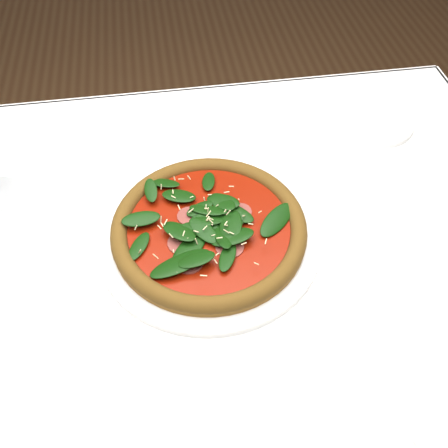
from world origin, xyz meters
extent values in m
plane|color=brown|center=(0.00, 0.00, 0.00)|extent=(6.00, 6.00, 0.00)
cube|color=white|center=(0.00, 0.00, 0.73)|extent=(1.20, 0.80, 0.04)
cylinder|color=#4E341F|center=(0.54, 0.34, 0.35)|extent=(0.06, 0.06, 0.71)
cube|color=white|center=(0.00, 0.40, 0.64)|extent=(1.20, 0.01, 0.22)
cylinder|color=white|center=(0.05, 0.00, 0.76)|extent=(0.35, 0.35, 0.01)
torus|color=white|center=(0.05, 0.00, 0.76)|extent=(0.35, 0.35, 0.01)
cylinder|color=olive|center=(0.05, 0.00, 0.77)|extent=(0.31, 0.31, 0.01)
torus|color=#9B6B23|center=(0.05, 0.00, 0.77)|extent=(0.31, 0.31, 0.03)
cylinder|color=#951505|center=(0.05, 0.00, 0.77)|extent=(0.26, 0.26, 0.00)
cylinder|color=brown|center=(0.05, 0.00, 0.78)|extent=(0.23, 0.23, 0.00)
ellipsoid|color=#12370A|center=(0.05, 0.00, 0.79)|extent=(0.25, 0.25, 0.02)
cylinder|color=beige|center=(0.05, 0.00, 0.79)|extent=(0.23, 0.23, 0.00)
cylinder|color=white|center=(0.40, 0.23, 0.76)|extent=(0.14, 0.14, 0.01)
torus|color=white|center=(0.40, 0.23, 0.76)|extent=(0.14, 0.14, 0.01)
camera|label=1|loc=(0.00, -0.48, 1.36)|focal=40.00mm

